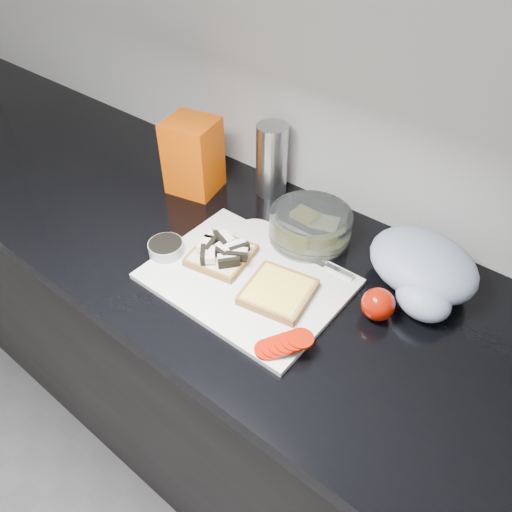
{
  "coord_description": "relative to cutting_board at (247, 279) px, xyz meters",
  "views": [
    {
      "loc": [
        0.47,
        0.57,
        1.64
      ],
      "look_at": [
        -0.02,
        1.17,
        0.95
      ],
      "focal_mm": 35.0,
      "sensor_mm": 36.0,
      "label": 1
    }
  ],
  "objects": [
    {
      "name": "bread_right",
      "position": [
        0.08,
        -0.0,
        0.01
      ],
      "size": [
        0.15,
        0.15,
        0.02
      ],
      "rotation": [
        0.0,
        0.0,
        0.18
      ],
      "color": "beige",
      "rests_on": "cutting_board"
    },
    {
      "name": "bread_bag",
      "position": [
        -0.33,
        0.19,
        0.09
      ],
      "size": [
        0.14,
        0.14,
        0.19
      ],
      "primitive_type": "cube",
      "rotation": [
        0.0,
        0.0,
        0.23
      ],
      "color": "#D84903",
      "rests_on": "countertop"
    },
    {
      "name": "glass_bowl",
      "position": [
        0.03,
        0.19,
        0.03
      ],
      "size": [
        0.19,
        0.19,
        0.08
      ],
      "rotation": [
        0.0,
        0.0,
        -0.03
      ],
      "color": "silver",
      "rests_on": "countertop"
    },
    {
      "name": "bread_left",
      "position": [
        -0.08,
        0.01,
        0.02
      ],
      "size": [
        0.15,
        0.15,
        0.04
      ],
      "rotation": [
        0.0,
        0.0,
        0.18
      ],
      "color": "beige",
      "rests_on": "cutting_board"
    },
    {
      "name": "whole_tomatoes",
      "position": [
        0.26,
        0.08,
        0.03
      ],
      "size": [
        0.07,
        0.07,
        0.07
      ],
      "rotation": [
        0.0,
        0.0,
        -0.43
      ],
      "color": "#9B1203",
      "rests_on": "countertop"
    },
    {
      "name": "base_cabinet",
      "position": [
        0.02,
        0.06,
        -0.48
      ],
      "size": [
        3.5,
        0.6,
        0.86
      ],
      "primitive_type": "cube",
      "color": "black",
      "rests_on": "ground"
    },
    {
      "name": "steel_canister",
      "position": [
        -0.16,
        0.3,
        0.09
      ],
      "size": [
        0.08,
        0.08,
        0.19
      ],
      "primitive_type": "cylinder",
      "color": "#AAAAAF",
      "rests_on": "countertop"
    },
    {
      "name": "cutting_board",
      "position": [
        0.0,
        0.0,
        0.0
      ],
      "size": [
        0.4,
        0.3,
        0.01
      ],
      "primitive_type": "cube",
      "color": "silver",
      "rests_on": "countertop"
    },
    {
      "name": "grocery_bag",
      "position": [
        0.29,
        0.21,
        0.04
      ],
      "size": [
        0.27,
        0.25,
        0.1
      ],
      "rotation": [
        0.0,
        0.0,
        -0.23
      ],
      "color": "#98A1BB",
      "rests_on": "countertop"
    },
    {
      "name": "seed_tub",
      "position": [
        -0.19,
        -0.05,
        0.02
      ],
      "size": [
        0.08,
        0.08,
        0.04
      ],
      "color": "#9CA1A1",
      "rests_on": "countertop"
    },
    {
      "name": "tomato_slices",
      "position": [
        0.17,
        -0.1,
        0.02
      ],
      "size": [
        0.1,
        0.11,
        0.02
      ],
      "rotation": [
        0.0,
        0.0,
        0.38
      ],
      "color": "#9B1203",
      "rests_on": "cutting_board"
    },
    {
      "name": "tub_lid",
      "position": [
        -0.09,
        0.13,
        -0.0
      ],
      "size": [
        0.11,
        0.11,
        0.01
      ],
      "primitive_type": "cylinder",
      "rotation": [
        0.0,
        0.0,
        0.05
      ],
      "color": "silver",
      "rests_on": "countertop"
    },
    {
      "name": "knife",
      "position": [
        0.1,
        0.13,
        0.01
      ],
      "size": [
        0.21,
        0.02,
        0.01
      ],
      "rotation": [
        0.0,
        0.0,
        0.03
      ],
      "color": "silver",
      "rests_on": "cutting_board"
    },
    {
      "name": "countertop",
      "position": [
        0.02,
        0.06,
        -0.03
      ],
      "size": [
        3.5,
        0.64,
        0.04
      ],
      "primitive_type": "cube",
      "color": "black",
      "rests_on": "base_cabinet"
    }
  ]
}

